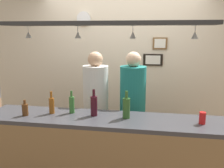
{
  "coord_description": "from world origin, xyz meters",
  "views": [
    {
      "loc": [
        0.51,
        -2.88,
        1.94
      ],
      "look_at": [
        0.0,
        0.1,
        1.31
      ],
      "focal_mm": 40.08,
      "sensor_mm": 36.0,
      "label": 1
    }
  ],
  "objects": [
    {
      "name": "drink_can",
      "position": [
        1.01,
        -0.36,
        1.09
      ],
      "size": [
        0.07,
        0.07,
        0.12
      ],
      "primitive_type": "cylinder",
      "color": "red",
      "rests_on": "bar_counter"
    },
    {
      "name": "hanging_wineglass_center",
      "position": [
        0.89,
        -0.29,
        1.91
      ],
      "size": [
        0.07,
        0.07,
        0.13
      ],
      "color": "silver",
      "rests_on": "overhead_glass_rack"
    },
    {
      "name": "bar_counter",
      "position": [
        0.0,
        -0.51,
        0.69
      ],
      "size": [
        2.7,
        0.55,
        1.02
      ],
      "color": "#38383D",
      "rests_on": "ground_plane"
    },
    {
      "name": "bottle_beer_green_import",
      "position": [
        -0.41,
        -0.25,
        1.13
      ],
      "size": [
        0.06,
        0.06,
        0.26
      ],
      "color": "#336B2D",
      "rests_on": "bar_counter"
    },
    {
      "name": "picture_frame_upper_small",
      "position": [
        0.58,
        1.06,
        1.76
      ],
      "size": [
        0.22,
        0.02,
        0.18
      ],
      "color": "brown",
      "rests_on": "back_wall"
    },
    {
      "name": "bottle_champagne_green",
      "position": [
        0.23,
        -0.32,
        1.14
      ],
      "size": [
        0.08,
        0.08,
        0.3
      ],
      "color": "#2D5623",
      "rests_on": "bar_counter"
    },
    {
      "name": "back_wall",
      "position": [
        0.0,
        1.1,
        1.3
      ],
      "size": [
        4.4,
        0.06,
        2.6
      ],
      "primitive_type": "cube",
      "color": "beige",
      "rests_on": "ground_plane"
    },
    {
      "name": "bottle_beer_brown_stubby",
      "position": [
        -0.89,
        -0.43,
        1.09
      ],
      "size": [
        0.07,
        0.07,
        0.18
      ],
      "color": "#512D14",
      "rests_on": "bar_counter"
    },
    {
      "name": "overhead_glass_rack",
      "position": [
        0.0,
        -0.3,
        2.02
      ],
      "size": [
        2.2,
        0.36,
        0.04
      ],
      "primitive_type": "cube",
      "color": "black"
    },
    {
      "name": "person_left_white_patterned_shirt",
      "position": [
        -0.26,
        0.31,
        1.02
      ],
      "size": [
        0.34,
        0.34,
        1.69
      ],
      "color": "#2D334C",
      "rests_on": "ground_plane"
    },
    {
      "name": "hanging_wineglass_far_left",
      "position": [
        -0.89,
        -0.25,
        1.91
      ],
      "size": [
        0.07,
        0.07,
        0.13
      ],
      "color": "silver",
      "rests_on": "overhead_glass_rack"
    },
    {
      "name": "person_right_teal_shirt",
      "position": [
        0.24,
        0.31,
        1.02
      ],
      "size": [
        0.34,
        0.34,
        1.69
      ],
      "color": "#2D334C",
      "rests_on": "ground_plane"
    },
    {
      "name": "hanging_wineglass_left",
      "position": [
        -0.31,
        -0.27,
        1.91
      ],
      "size": [
        0.07,
        0.07,
        0.13
      ],
      "color": "silver",
      "rests_on": "overhead_glass_rack"
    },
    {
      "name": "bottle_beer_amber_tall",
      "position": [
        -0.63,
        -0.31,
        1.12
      ],
      "size": [
        0.06,
        0.06,
        0.26
      ],
      "color": "brown",
      "rests_on": "bar_counter"
    },
    {
      "name": "picture_frame_lower_pair",
      "position": [
        0.48,
        1.06,
        1.51
      ],
      "size": [
        0.3,
        0.02,
        0.18
      ],
      "color": "black",
      "rests_on": "back_wall"
    },
    {
      "name": "wall_clock",
      "position": [
        -0.62,
        1.05,
        2.14
      ],
      "size": [
        0.22,
        0.03,
        0.22
      ],
      "primitive_type": "cylinder",
      "rotation": [
        1.57,
        0.0,
        0.0
      ],
      "color": "white",
      "rests_on": "back_wall"
    },
    {
      "name": "hanging_wineglass_center_left",
      "position": [
        0.28,
        -0.26,
        1.91
      ],
      "size": [
        0.07,
        0.07,
        0.13
      ],
      "color": "silver",
      "rests_on": "overhead_glass_rack"
    },
    {
      "name": "bottle_wine_dark_red",
      "position": [
        -0.13,
        -0.3,
        1.14
      ],
      "size": [
        0.08,
        0.08,
        0.3
      ],
      "color": "#380F19",
      "rests_on": "bar_counter"
    }
  ]
}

